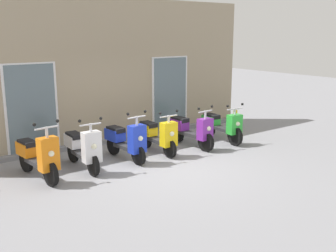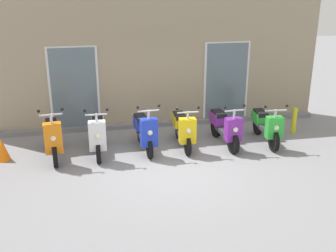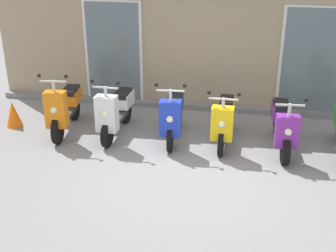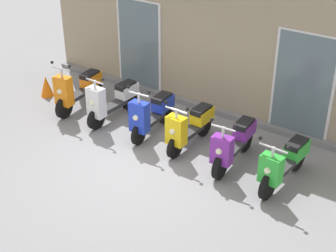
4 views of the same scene
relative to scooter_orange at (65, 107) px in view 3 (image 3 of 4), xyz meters
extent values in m
plane|color=gray|center=(2.60, -1.04, -0.50)|extent=(40.00, 40.00, 0.00)
cube|color=gray|center=(2.60, 1.89, 1.46)|extent=(9.54, 0.30, 3.92)
cube|color=slate|center=(2.60, 1.64, -0.44)|extent=(9.54, 0.20, 0.12)
cube|color=silver|center=(0.49, 1.72, 0.65)|extent=(1.30, 0.04, 2.30)
cube|color=slate|center=(0.49, 1.70, 0.65)|extent=(1.18, 0.02, 2.22)
cube|color=silver|center=(4.71, 1.72, 0.65)|extent=(1.30, 0.04, 2.30)
cube|color=slate|center=(4.71, 1.70, 0.65)|extent=(1.18, 0.02, 2.22)
cylinder|color=black|center=(0.06, -0.53, -0.25)|extent=(0.15, 0.52, 0.51)
cylinder|color=black|center=(-0.07, 0.62, -0.25)|extent=(0.15, 0.52, 0.51)
cube|color=#2D2D30|center=(0.00, 0.04, -0.15)|extent=(0.34, 0.74, 0.09)
cube|color=orange|center=(0.05, -0.49, 0.15)|extent=(0.40, 0.28, 0.68)
sphere|color=#F2EFCC|center=(0.07, -0.62, 0.19)|extent=(0.12, 0.12, 0.12)
cube|color=orange|center=(-0.06, 0.52, 0.04)|extent=(0.35, 0.55, 0.28)
cube|color=black|center=(-0.05, 0.48, 0.18)|extent=(0.31, 0.51, 0.11)
cylinder|color=silver|center=(0.05, -0.49, 0.59)|extent=(0.06, 0.06, 0.24)
cylinder|color=silver|center=(0.05, -0.49, 0.69)|extent=(0.48, 0.09, 0.04)
sphere|color=black|center=(0.29, -0.46, 0.79)|extent=(0.07, 0.07, 0.07)
sphere|color=black|center=(-0.19, -0.51, 0.79)|extent=(0.07, 0.07, 0.07)
cylinder|color=black|center=(1.00, -0.50, -0.27)|extent=(0.11, 0.47, 0.47)
cylinder|color=black|center=(1.04, 0.64, -0.27)|extent=(0.11, 0.47, 0.47)
cube|color=#2D2D30|center=(1.02, 0.07, -0.17)|extent=(0.28, 0.72, 0.09)
cube|color=white|center=(1.00, -0.46, 0.13)|extent=(0.39, 0.25, 0.67)
sphere|color=#F2EFCC|center=(1.00, -0.59, 0.17)|extent=(0.12, 0.12, 0.12)
cube|color=white|center=(1.04, 0.54, 0.04)|extent=(0.32, 0.53, 0.28)
cube|color=black|center=(1.03, 0.50, 0.18)|extent=(0.28, 0.49, 0.11)
cylinder|color=silver|center=(1.00, -0.46, 0.54)|extent=(0.06, 0.06, 0.20)
cylinder|color=silver|center=(1.00, -0.46, 0.62)|extent=(0.48, 0.05, 0.04)
sphere|color=black|center=(1.24, -0.47, 0.72)|extent=(0.07, 0.07, 0.07)
sphere|color=black|center=(0.77, -0.45, 0.72)|extent=(0.07, 0.07, 0.07)
cylinder|color=black|center=(2.16, -0.48, -0.27)|extent=(0.12, 0.47, 0.46)
cylinder|color=black|center=(2.08, 0.58, -0.27)|extent=(0.12, 0.47, 0.46)
cube|color=#2D2D30|center=(2.12, 0.05, -0.17)|extent=(0.31, 0.67, 0.09)
cube|color=#1E38C6|center=(2.16, -0.44, 0.11)|extent=(0.40, 0.27, 0.65)
sphere|color=#F2EFCC|center=(2.17, -0.57, 0.15)|extent=(0.12, 0.12, 0.12)
cube|color=#1E38C6|center=(2.09, 0.48, 0.04)|extent=(0.34, 0.54, 0.28)
cube|color=black|center=(2.09, 0.44, 0.18)|extent=(0.29, 0.50, 0.11)
cylinder|color=silver|center=(2.16, -0.44, 0.53)|extent=(0.06, 0.06, 0.23)
cylinder|color=silver|center=(2.16, -0.44, 0.63)|extent=(0.48, 0.07, 0.04)
sphere|color=black|center=(2.40, -0.42, 0.73)|extent=(0.07, 0.07, 0.07)
sphere|color=black|center=(1.92, -0.45, 0.73)|extent=(0.07, 0.07, 0.07)
cylinder|color=black|center=(3.06, -0.47, -0.27)|extent=(0.09, 0.46, 0.46)
cylinder|color=black|center=(3.08, 0.61, -0.27)|extent=(0.09, 0.46, 0.46)
cube|color=#2D2D30|center=(3.07, 0.07, -0.17)|extent=(0.27, 0.67, 0.09)
cube|color=yellow|center=(3.07, -0.43, 0.09)|extent=(0.38, 0.25, 0.59)
sphere|color=#F2EFCC|center=(3.06, -0.56, 0.13)|extent=(0.12, 0.12, 0.12)
cube|color=yellow|center=(3.08, 0.51, 0.03)|extent=(0.31, 0.52, 0.28)
cube|color=black|center=(3.08, 0.47, 0.17)|extent=(0.27, 0.48, 0.11)
cylinder|color=silver|center=(3.07, -0.43, 0.46)|extent=(0.06, 0.06, 0.19)
cylinder|color=silver|center=(3.07, -0.43, 0.53)|extent=(0.50, 0.04, 0.04)
sphere|color=black|center=(3.31, -0.43, 0.63)|extent=(0.07, 0.07, 0.07)
sphere|color=black|center=(2.82, -0.43, 0.63)|extent=(0.07, 0.07, 0.07)
cylinder|color=black|center=(4.15, -0.58, -0.26)|extent=(0.14, 0.50, 0.49)
cylinder|color=black|center=(4.08, 0.57, -0.26)|extent=(0.14, 0.50, 0.49)
cube|color=#2D2D30|center=(4.12, 0.00, -0.16)|extent=(0.30, 0.72, 0.09)
cube|color=purple|center=(4.15, -0.54, 0.08)|extent=(0.39, 0.26, 0.55)
sphere|color=#F2EFCC|center=(4.16, -0.67, 0.12)|extent=(0.12, 0.12, 0.12)
cube|color=purple|center=(4.09, 0.47, 0.03)|extent=(0.33, 0.54, 0.28)
cube|color=black|center=(4.09, 0.43, 0.17)|extent=(0.29, 0.49, 0.11)
cylinder|color=silver|center=(4.15, -0.54, 0.45)|extent=(0.06, 0.06, 0.23)
cylinder|color=silver|center=(4.15, -0.54, 0.54)|extent=(0.47, 0.06, 0.04)
sphere|color=black|center=(4.38, -0.52, 0.64)|extent=(0.07, 0.07, 0.07)
sphere|color=black|center=(3.91, -0.55, 0.64)|extent=(0.07, 0.07, 0.07)
cone|color=orange|center=(-1.13, 0.04, -0.24)|extent=(0.32, 0.32, 0.52)
camera|label=1|loc=(-2.56, -8.01, 2.50)|focal=42.94mm
camera|label=2|loc=(0.92, -9.00, 3.36)|focal=43.39mm
camera|label=3|loc=(3.42, -7.48, 3.13)|focal=47.36mm
camera|label=4|loc=(7.82, -7.48, 4.90)|focal=53.68mm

